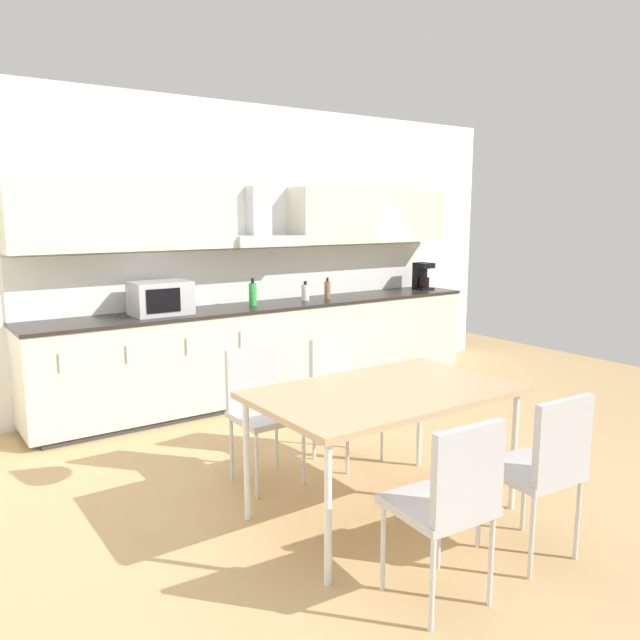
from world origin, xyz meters
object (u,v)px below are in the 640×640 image
Objects in this scene: bottle_green at (253,294)px; pendant_lamp at (387,218)px; bottle_white at (305,292)px; chair_near_right at (544,460)px; bottle_brown at (327,290)px; chair_near_left at (451,495)px; chair_far_right at (340,385)px; microwave at (161,298)px; chair_far_left at (260,401)px; dining_table at (384,397)px; coffee_maker at (422,276)px.

bottle_green is 0.79× the size of pendant_lamp.
bottle_white is 3.44m from chair_near_right.
chair_near_left is at bearing -117.40° from bottle_brown.
bottle_white is at bearing 63.94° from chair_far_right.
bottle_brown is at bearing 57.01° from chair_far_right.
microwave reaches higher than chair_near_right.
bottle_green is (-0.60, -0.02, 0.03)m from bottle_white.
pendant_lamp is at bearing -114.40° from bottle_white.
chair_near_left is at bearing -104.65° from bottle_green.
bottle_green is 1.89m from chair_far_left.
chair_far_left is (-0.33, 0.83, -0.18)m from dining_table.
bottle_white reaches higher than chair_near_left.
coffee_maker is 0.34× the size of chair_far_right.
chair_far_right is at bearing -97.22° from bottle_green.
chair_far_left and chair_near_left have the same top height.
chair_far_right is (-0.81, -1.65, -0.44)m from bottle_white.
dining_table is 0.91m from chair_near_right.
chair_near_left is (-3.04, -3.32, -0.51)m from coffee_maker.
microwave reaches higher than chair_far_right.
chair_far_right is at bearing -0.05° from chair_far_left.
microwave reaches higher than bottle_green.
coffee_maker is 1.18× the size of bottle_green.
pendant_lamp is (-0.00, 0.00, 1.00)m from dining_table.
pendant_lamp is (-1.36, -2.44, 0.73)m from bottle_brown.
bottle_green is (-2.18, -0.02, -0.04)m from coffee_maker.
bottle_white reaches higher than chair_far_right.
chair_near_left is at bearing -113.78° from bottle_white.
bottle_brown is at bearing -0.73° from microwave.
chair_near_left is 1.48m from pendant_lamp.
chair_far_right is at bearing -122.99° from bottle_brown.
pendant_lamp is at bearing -102.07° from bottle_green.
microwave is 0.55× the size of chair_near_right.
chair_near_left is at bearing -89.58° from microwave.
bottle_brown reaches higher than chair_near_left.
bottle_white is 0.74× the size of bottle_green.
chair_far_left reaches higher than dining_table.
dining_table is at bearing -114.40° from bottle_white.
chair_far_left is (-3.04, -1.65, -0.51)m from coffee_maker.
chair_far_right is 1.48m from pendant_lamp.
chair_near_right is 0.66m from chair_near_left.
pendant_lamp reaches higher than bottle_brown.
bottle_white is at bearing 65.60° from pendant_lamp.
coffee_maker reaches higher than bottle_green.
coffee_maker is 1.58m from bottle_white.
chair_near_left is (-1.69, -3.27, -0.45)m from bottle_brown.
chair_near_right is at bearing -68.64° from chair_far_left.
microwave is 1.49m from bottle_white.
pendant_lamp reaches higher than chair_near_left.
chair_near_left is at bearing 180.00° from chair_near_right.
coffee_maker is at bearing 0.02° from bottle_white.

